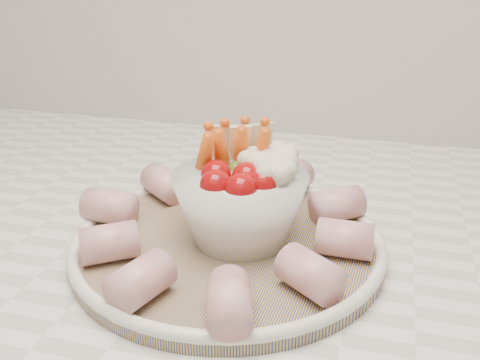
# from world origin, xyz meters

# --- Properties ---
(serving_platter) EXTENTS (0.32, 0.32, 0.02)m
(serving_platter) POSITION_xyz_m (-0.01, 1.35, 0.93)
(serving_platter) COLOR navy
(serving_platter) RESTS_ON kitchen_counter
(veggie_bowl) EXTENTS (0.13, 0.13, 0.11)m
(veggie_bowl) POSITION_xyz_m (0.00, 1.36, 0.98)
(veggie_bowl) COLOR white
(veggie_bowl) RESTS_ON serving_platter
(cured_meat_rolls) EXTENTS (0.30, 0.31, 0.04)m
(cured_meat_rolls) POSITION_xyz_m (-0.01, 1.35, 0.95)
(cured_meat_rolls) COLOR #C05768
(cured_meat_rolls) RESTS_ON serving_platter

